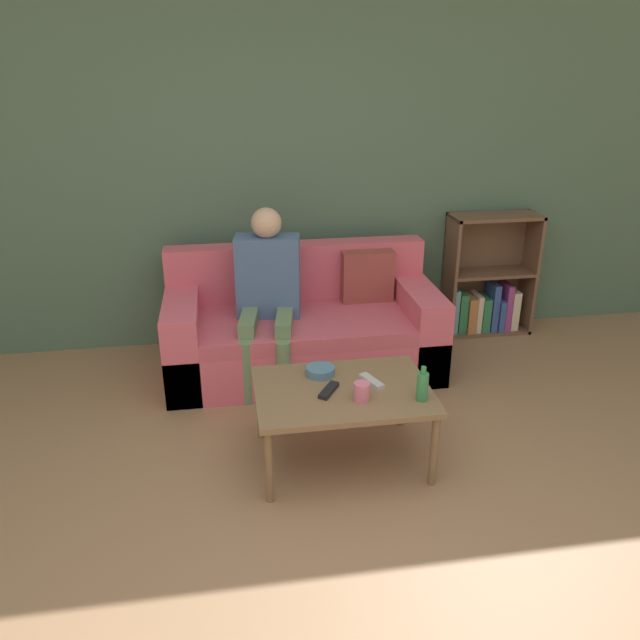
% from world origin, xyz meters
% --- Properties ---
extents(ground_plane, '(22.00, 22.00, 0.00)m').
position_xyz_m(ground_plane, '(0.00, 0.00, 0.00)').
color(ground_plane, '#997251').
extents(wall_back, '(12.00, 0.06, 2.60)m').
position_xyz_m(wall_back, '(0.00, 2.74, 1.30)').
color(wall_back, '#4C6B56').
rests_on(wall_back, ground_plane).
extents(couch, '(1.81, 0.85, 0.81)m').
position_xyz_m(couch, '(0.15, 2.17, 0.28)').
color(couch, '#DB5B70').
rests_on(couch, ground_plane).
extents(bookshelf, '(0.67, 0.28, 0.93)m').
position_xyz_m(bookshelf, '(1.63, 2.59, 0.35)').
color(bookshelf, brown).
rests_on(bookshelf, ground_plane).
extents(coffee_table, '(0.90, 0.65, 0.43)m').
position_xyz_m(coffee_table, '(0.21, 1.06, 0.39)').
color(coffee_table, brown).
rests_on(coffee_table, ground_plane).
extents(person_adult, '(0.45, 0.64, 1.13)m').
position_xyz_m(person_adult, '(-0.09, 2.10, 0.65)').
color(person_adult, '#66845B').
rests_on(person_adult, ground_plane).
extents(cup_near, '(0.08, 0.08, 0.09)m').
position_xyz_m(cup_near, '(0.28, 0.93, 0.48)').
color(cup_near, pink).
rests_on(cup_near, coffee_table).
extents(tv_remote_0, '(0.11, 0.18, 0.02)m').
position_xyz_m(tv_remote_0, '(0.37, 1.09, 0.44)').
color(tv_remote_0, '#B7B7BC').
rests_on(tv_remote_0, coffee_table).
extents(tv_remote_1, '(0.13, 0.17, 0.02)m').
position_xyz_m(tv_remote_1, '(0.13, 1.03, 0.44)').
color(tv_remote_1, black).
rests_on(tv_remote_1, coffee_table).
extents(snack_bowl, '(0.15, 0.15, 0.05)m').
position_xyz_m(snack_bowl, '(0.12, 1.23, 0.45)').
color(snack_bowl, teal).
rests_on(snack_bowl, coffee_table).
extents(bottle, '(0.06, 0.06, 0.18)m').
position_xyz_m(bottle, '(0.57, 0.89, 0.51)').
color(bottle, '#33844C').
rests_on(bottle, coffee_table).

